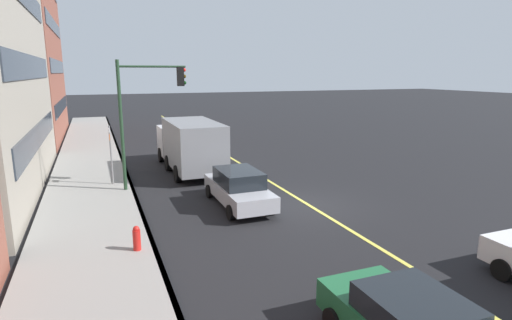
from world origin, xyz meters
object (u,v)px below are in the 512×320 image
Objects in this scene: truck_gray at (190,144)px; street_sign_post at (111,151)px; car_silver at (239,188)px; traffic_light_mast at (145,104)px; fire_hydrant at (137,240)px.

truck_gray is 4.79m from street_sign_post.
traffic_light_mast is (3.83, 3.23, 3.35)m from car_silver.
truck_gray is 11.29m from fire_hydrant.
fire_hydrant is (-10.48, 4.05, -1.12)m from truck_gray.
traffic_light_mast is 6.54× the size of fire_hydrant.
street_sign_post reaches higher than car_silver.
street_sign_post is (5.10, 4.84, 1.00)m from car_silver.
fire_hydrant is at bearing 126.85° from car_silver.
car_silver is 7.14m from truck_gray.
truck_gray reaches higher than fire_hydrant.
car_silver is at bearing -53.15° from fire_hydrant.
car_silver is at bearing -139.85° from traffic_light_mast.
street_sign_post is 3.26× the size of fire_hydrant.
car_silver is 0.60× the size of truck_gray.
street_sign_post is (1.27, 1.61, -2.35)m from traffic_light_mast.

